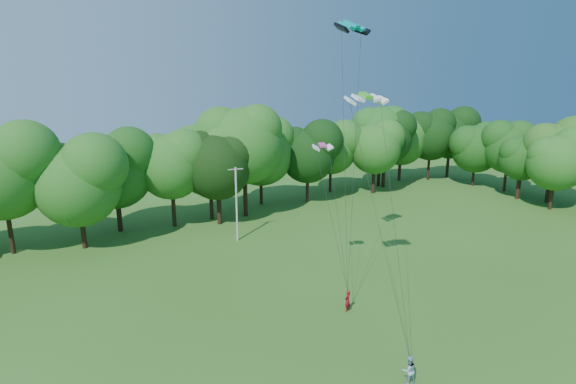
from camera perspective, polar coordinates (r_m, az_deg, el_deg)
utility_pole at (r=45.28m, az=-6.55°, el=-1.44°), size 1.51×0.36×7.61m
kite_flyer_left at (r=32.94m, az=7.56°, el=-13.53°), size 0.67×0.55×1.59m
kite_flyer_right at (r=26.79m, az=15.09°, el=-20.98°), size 0.97×0.86×1.66m
kite_teal at (r=35.84m, az=8.10°, el=20.37°), size 3.15×1.84×0.67m
kite_green at (r=31.19m, az=9.85°, el=12.00°), size 3.05×2.06×0.45m
kite_pink at (r=34.18m, az=4.41°, el=5.95°), size 1.70×1.21×0.31m
tree_back_center at (r=50.10m, az=-8.96°, el=3.98°), size 8.06×8.06×11.73m
tree_back_east at (r=69.23m, az=11.71°, el=7.65°), size 9.38×9.38×13.65m
tree_flank_east at (r=67.91m, az=30.77°, el=5.15°), size 8.50×8.50×12.37m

